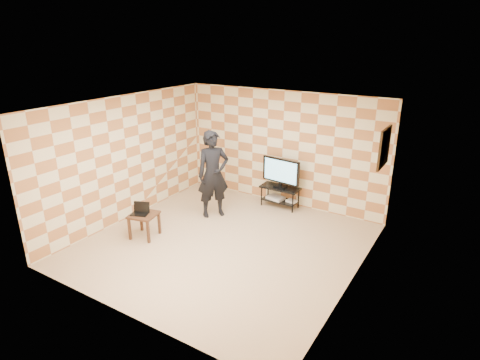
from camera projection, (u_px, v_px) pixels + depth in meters
name	position (u px, v px, depth m)	size (l,w,h in m)	color
floor	(224.00, 244.00, 7.85)	(5.00, 5.00, 0.00)	tan
wall_back	(283.00, 148.00, 9.39)	(5.00, 0.02, 2.70)	beige
wall_front	(119.00, 233.00, 5.39)	(5.00, 0.02, 2.70)	beige
wall_left	(127.00, 159.00, 8.62)	(0.02, 5.00, 2.70)	beige
wall_right	(358.00, 208.00, 6.16)	(0.02, 5.00, 2.70)	beige
ceiling	(222.00, 106.00, 6.93)	(5.00, 5.00, 0.02)	white
wall_art	(384.00, 148.00, 7.20)	(0.04, 0.72, 0.72)	black
tv_stand	(280.00, 192.00, 9.44)	(0.92, 0.41, 0.50)	black
tv	(281.00, 171.00, 9.26)	(0.95, 0.21, 0.69)	black
dvd_player	(276.00, 198.00, 9.54)	(0.40, 0.28, 0.07)	#BABABC
game_console	(292.00, 201.00, 9.36)	(0.23, 0.17, 0.05)	silver
side_table	(144.00, 218.00, 8.01)	(0.60, 0.60, 0.50)	#3A2110
laptop	(141.00, 211.00, 7.99)	(0.40, 0.37, 0.22)	black
person	(213.00, 174.00, 8.79)	(0.71, 0.47, 1.95)	black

